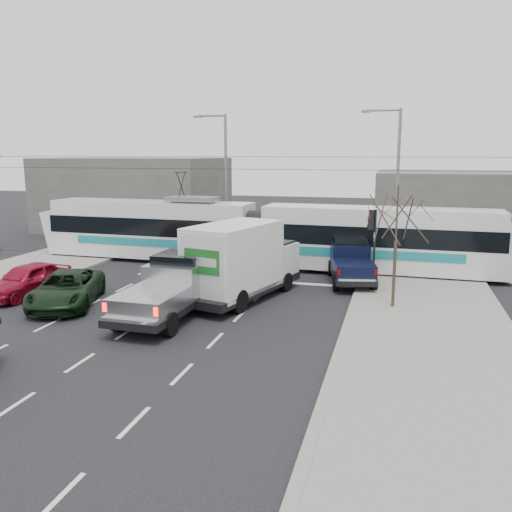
% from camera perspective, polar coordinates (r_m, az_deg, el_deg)
% --- Properties ---
extents(ground, '(120.00, 120.00, 0.00)m').
position_cam_1_polar(ground, '(22.31, -5.94, -5.96)').
color(ground, black).
rests_on(ground, ground).
extents(sidewalk_right, '(6.00, 60.00, 0.15)m').
position_cam_1_polar(sidewalk_right, '(20.99, 17.92, -7.32)').
color(sidewalk_right, gray).
rests_on(sidewalk_right, ground).
extents(rails, '(60.00, 1.60, 0.03)m').
position_cam_1_polar(rails, '(31.57, 0.46, -0.90)').
color(rails, '#33302D').
rests_on(rails, ground).
extents(building_left, '(14.00, 10.00, 6.00)m').
position_cam_1_polar(building_left, '(47.33, -12.55, 6.41)').
color(building_left, '#68645E').
rests_on(building_left, ground).
extents(building_right, '(12.00, 10.00, 5.00)m').
position_cam_1_polar(building_right, '(44.35, 20.44, 5.06)').
color(building_right, '#68645E').
rests_on(building_right, ground).
extents(bare_tree, '(2.40, 2.40, 5.00)m').
position_cam_1_polar(bare_tree, '(22.61, 14.61, 3.80)').
color(bare_tree, '#47382B').
rests_on(bare_tree, ground).
extents(traffic_signal, '(0.44, 0.44, 3.60)m').
position_cam_1_polar(traffic_signal, '(26.74, 12.14, 2.66)').
color(traffic_signal, black).
rests_on(traffic_signal, ground).
extents(street_lamp_near, '(2.38, 0.25, 9.00)m').
position_cam_1_polar(street_lamp_near, '(33.99, 14.37, 8.27)').
color(street_lamp_near, slate).
rests_on(street_lamp_near, ground).
extents(street_lamp_far, '(2.38, 0.25, 9.00)m').
position_cam_1_polar(street_lamp_far, '(37.88, -3.47, 8.81)').
color(street_lamp_far, slate).
rests_on(street_lamp_far, ground).
extents(catenary, '(60.00, 0.20, 7.00)m').
position_cam_1_polar(catenary, '(31.02, 0.47, 6.12)').
color(catenary, black).
rests_on(catenary, ground).
extents(tram, '(26.02, 3.57, 5.29)m').
position_cam_1_polar(tram, '(30.90, 0.14, 2.36)').
color(tram, white).
rests_on(tram, ground).
extents(silver_pickup, '(2.52, 6.58, 2.36)m').
position_cam_1_polar(silver_pickup, '(21.92, -8.73, -3.15)').
color(silver_pickup, black).
rests_on(silver_pickup, ground).
extents(box_truck, '(4.10, 7.27, 3.44)m').
position_cam_1_polar(box_truck, '(23.79, -1.57, -0.63)').
color(box_truck, black).
rests_on(box_truck, ground).
extents(navy_pickup, '(2.86, 5.43, 2.18)m').
position_cam_1_polar(navy_pickup, '(27.66, 9.92, -0.49)').
color(navy_pickup, black).
rests_on(navy_pickup, ground).
extents(green_car, '(3.89, 5.65, 1.44)m').
position_cam_1_polar(green_car, '(24.46, -19.33, -3.29)').
color(green_car, black).
rests_on(green_car, ground).
extents(red_car, '(2.49, 4.66, 1.51)m').
position_cam_1_polar(red_car, '(26.69, -22.91, -2.31)').
color(red_car, maroon).
rests_on(red_car, ground).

